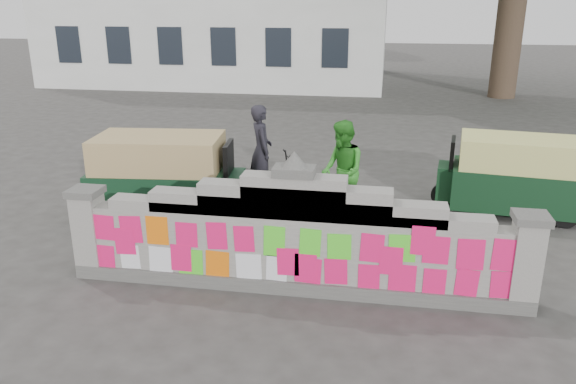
# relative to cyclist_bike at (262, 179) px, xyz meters

# --- Properties ---
(ground) EXTENTS (100.00, 100.00, 0.00)m
(ground) POSITION_rel_cyclist_bike_xyz_m (1.18, -3.36, -0.52)
(ground) COLOR #383533
(ground) RESTS_ON ground
(parapet_wall) EXTENTS (6.48, 0.44, 2.01)m
(parapet_wall) POSITION_rel_cyclist_bike_xyz_m (1.18, -3.36, 0.23)
(parapet_wall) COLOR #4C4C49
(parapet_wall) RESTS_ON ground
(cyclist_bike) EXTENTS (2.07, 1.41, 1.03)m
(cyclist_bike) POSITION_rel_cyclist_bike_xyz_m (0.00, 0.00, 0.00)
(cyclist_bike) COLOR black
(cyclist_bike) RESTS_ON ground
(cyclist_rider) EXTENTS (0.64, 0.75, 1.75)m
(cyclist_rider) POSITION_rel_cyclist_bike_xyz_m (0.00, 0.00, 0.36)
(cyclist_rider) COLOR black
(cyclist_rider) RESTS_ON ground
(pedestrian) EXTENTS (0.99, 1.09, 1.84)m
(pedestrian) POSITION_rel_cyclist_bike_xyz_m (1.61, -0.48, 0.40)
(pedestrian) COLOR #319127
(pedestrian) RESTS_ON ground
(rickshaw_left) EXTENTS (2.90, 1.56, 1.57)m
(rickshaw_left) POSITION_rel_cyclist_bike_xyz_m (-1.58, -1.06, 0.30)
(rickshaw_left) COLOR #11331D
(rickshaw_left) RESTS_ON ground
(rickshaw_right) EXTENTS (2.72, 1.51, 1.47)m
(rickshaw_right) POSITION_rel_cyclist_bike_xyz_m (4.75, 0.34, 0.25)
(rickshaw_right) COLOR #11331A
(rickshaw_right) RESTS_ON ground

